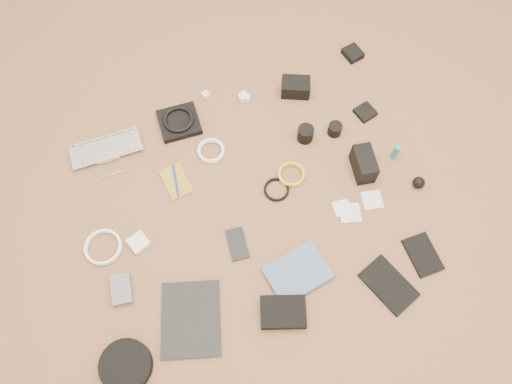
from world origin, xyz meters
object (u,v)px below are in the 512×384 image
object	(u,v)px
laptop	(109,157)
paperback	(310,292)
dslr_camera	(296,87)
phone	(237,244)
headphone_case	(126,366)
tablet	(191,319)

from	to	relation	value
laptop	paperback	xyz separation A→B (m)	(0.52, -0.78, -0.00)
dslr_camera	phone	bearing A→B (deg)	-105.66
laptop	paperback	size ratio (longest dim) A/B	1.33
dslr_camera	headphone_case	xyz separation A→B (m)	(-0.95, -0.81, -0.01)
dslr_camera	tablet	xyz separation A→B (m)	(-0.71, -0.74, -0.03)
phone	headphone_case	bearing A→B (deg)	-144.62
dslr_camera	phone	size ratio (longest dim) A/B	0.96
tablet	headphone_case	size ratio (longest dim) A/B	1.52
laptop	dslr_camera	world-z (taller)	dslr_camera
laptop	phone	world-z (taller)	laptop
laptop	tablet	world-z (taller)	laptop
laptop	paperback	world-z (taller)	laptop
phone	headphone_case	size ratio (longest dim) A/B	0.72
laptop	phone	distance (m)	0.62
laptop	phone	bearing A→B (deg)	-54.20
paperback	dslr_camera	bearing A→B (deg)	-28.49
headphone_case	tablet	bearing A→B (deg)	15.75
dslr_camera	paperback	size ratio (longest dim) A/B	0.55
tablet	laptop	bearing A→B (deg)	116.32
dslr_camera	phone	xyz separation A→B (m)	(-0.46, -0.54, -0.03)
dslr_camera	phone	distance (m)	0.72
paperback	headphone_case	bearing A→B (deg)	81.63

